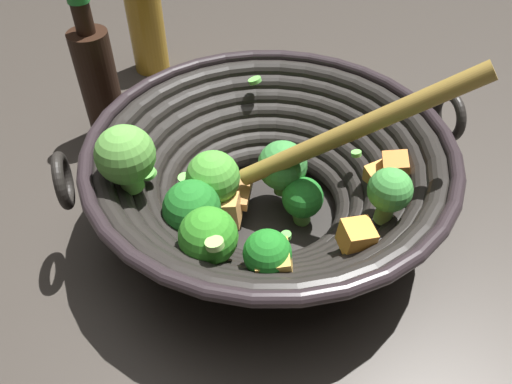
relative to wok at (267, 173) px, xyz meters
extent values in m
plane|color=#332D28|center=(0.00, 0.00, -0.07)|extent=(4.00, 4.00, 0.00)
cylinder|color=black|center=(0.00, 0.00, -0.06)|extent=(0.14, 0.14, 0.01)
torus|color=black|center=(0.00, 0.00, -0.05)|extent=(0.19, 0.19, 0.02)
torus|color=black|center=(0.00, 0.00, -0.04)|extent=(0.22, 0.22, 0.02)
torus|color=black|center=(0.00, 0.00, -0.03)|extent=(0.25, 0.25, 0.02)
torus|color=black|center=(0.00, 0.00, -0.01)|extent=(0.27, 0.27, 0.02)
torus|color=black|center=(0.00, 0.00, 0.00)|extent=(0.30, 0.30, 0.02)
torus|color=black|center=(0.00, 0.00, 0.01)|extent=(0.32, 0.32, 0.02)
torus|color=black|center=(0.00, 0.00, 0.02)|extent=(0.35, 0.35, 0.02)
torus|color=black|center=(0.00, 0.00, 0.03)|extent=(0.37, 0.37, 0.01)
torus|color=black|center=(0.01, 0.20, 0.03)|extent=(0.05, 0.01, 0.05)
torus|color=black|center=(-0.01, -0.19, 0.03)|extent=(0.05, 0.01, 0.05)
cylinder|color=#66A438|center=(0.02, -0.08, -0.03)|extent=(0.02, 0.02, 0.01)
sphere|color=#1D6A21|center=(0.02, -0.08, 0.00)|extent=(0.06, 0.06, 0.06)
cylinder|color=#669B4C|center=(0.11, -0.04, 0.00)|extent=(0.02, 0.02, 0.01)
sphere|color=#1C721F|center=(0.11, -0.04, 0.02)|extent=(0.04, 0.04, 0.04)
cylinder|color=#80BC5A|center=(0.00, -0.13, 0.02)|extent=(0.03, 0.03, 0.02)
sphere|color=#579A3D|center=(0.00, -0.13, 0.05)|extent=(0.05, 0.05, 0.05)
cylinder|color=#5A9840|center=(0.02, 0.03, -0.05)|extent=(0.02, 0.02, 0.02)
sphere|color=#1E6E23|center=(0.02, 0.03, -0.02)|extent=(0.04, 0.04, 0.04)
cylinder|color=#83B357|center=(0.09, 0.08, 0.01)|extent=(0.02, 0.02, 0.02)
sphere|color=#3F923E|center=(0.09, 0.08, 0.04)|extent=(0.04, 0.04, 0.04)
cylinder|color=#55934C|center=(-0.01, -0.05, -0.03)|extent=(0.03, 0.03, 0.02)
sphere|color=#499A34|center=(-0.01, -0.05, 0.00)|extent=(0.06, 0.06, 0.06)
cylinder|color=#799F40|center=(0.03, -0.08, -0.04)|extent=(0.02, 0.02, 0.02)
sphere|color=#458D2B|center=(0.03, -0.08, -0.02)|extent=(0.04, 0.04, 0.04)
cylinder|color=#59A23C|center=(0.08, -0.08, -0.01)|extent=(0.02, 0.02, 0.01)
sphere|color=#2F8421|center=(0.08, -0.08, 0.02)|extent=(0.05, 0.05, 0.05)
cylinder|color=#579A3F|center=(-0.01, 0.02, -0.03)|extent=(0.02, 0.02, 0.02)
sphere|color=#39833B|center=(-0.01, 0.02, 0.00)|extent=(0.05, 0.05, 0.05)
cube|color=tan|center=(0.01, -0.05, -0.03)|extent=(0.04, 0.04, 0.04)
cube|color=orange|center=(0.03, 0.11, -0.01)|extent=(0.03, 0.03, 0.03)
cube|color=#D1652D|center=(0.09, -0.02, -0.02)|extent=(0.03, 0.03, 0.03)
cube|color=orange|center=(0.12, 0.04, 0.01)|extent=(0.03, 0.03, 0.03)
cube|color=orange|center=(0.04, 0.12, 0.01)|extent=(0.03, 0.04, 0.03)
cube|color=gold|center=(0.12, -0.03, 0.01)|extent=(0.04, 0.04, 0.04)
cylinder|color=#6BC651|center=(-0.02, -0.12, 0.01)|extent=(0.02, 0.02, 0.01)
cylinder|color=#99D166|center=(0.11, -0.08, 0.04)|extent=(0.02, 0.02, 0.01)
cylinder|color=#6BC651|center=(-0.13, 0.03, 0.03)|extent=(0.02, 0.02, 0.01)
cylinder|color=#6BC651|center=(0.07, -0.09, 0.02)|extent=(0.02, 0.02, 0.01)
cylinder|color=#6BC651|center=(0.00, 0.10, 0.00)|extent=(0.02, 0.02, 0.01)
cylinder|color=#6BC651|center=(-0.02, -0.08, -0.01)|extent=(0.02, 0.02, 0.01)
cylinder|color=#56B247|center=(0.10, -0.03, 0.00)|extent=(0.02, 0.02, 0.01)
cylinder|color=#56B247|center=(0.05, 0.00, -0.04)|extent=(0.01, 0.01, 0.01)
cube|color=#9E6B38|center=(-0.03, -0.05, -0.03)|extent=(0.08, 0.08, 0.01)
cylinder|color=olive|center=(0.03, 0.07, 0.06)|extent=(0.11, 0.20, 0.16)
cylinder|color=black|center=(-0.21, -0.15, 0.00)|extent=(0.05, 0.05, 0.14)
cylinder|color=black|center=(-0.21, -0.15, 0.09)|extent=(0.02, 0.02, 0.04)
cylinder|color=#AD7F23|center=(-0.36, -0.07, 0.00)|extent=(0.05, 0.05, 0.14)
camera|label=1|loc=(0.36, -0.12, 0.34)|focal=35.36mm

